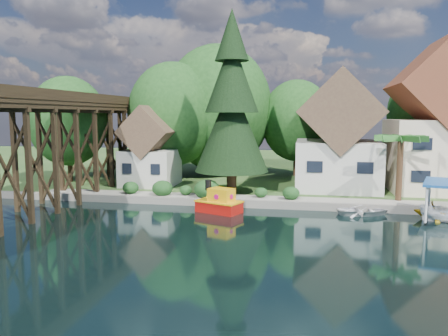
# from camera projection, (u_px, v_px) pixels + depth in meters

# --- Properties ---
(ground) EXTENTS (140.00, 140.00, 0.00)m
(ground) POSITION_uv_depth(u_px,v_px,m) (237.00, 234.00, 27.36)
(ground) COLOR black
(ground) RESTS_ON ground
(bank) EXTENTS (140.00, 52.00, 0.50)m
(bank) POSITION_uv_depth(u_px,v_px,m) (275.00, 167.00, 60.50)
(bank) COLOR #2B4F1F
(bank) RESTS_ON ground
(seawall) EXTENTS (60.00, 0.40, 0.62)m
(seawall) POSITION_uv_depth(u_px,v_px,m) (303.00, 206.00, 34.39)
(seawall) COLOR slate
(seawall) RESTS_ON ground
(promenade) EXTENTS (50.00, 2.60, 0.06)m
(promenade) POSITION_uv_depth(u_px,v_px,m) (328.00, 201.00, 35.27)
(promenade) COLOR gray
(promenade) RESTS_ON bank
(trestle_bridge) EXTENTS (4.12, 44.18, 9.30)m
(trestle_bridge) POSITION_uv_depth(u_px,v_px,m) (49.00, 141.00, 34.70)
(trestle_bridge) COLOR black
(trestle_bridge) RESTS_ON ground
(house_left) EXTENTS (7.64, 8.64, 11.02)m
(house_left) POSITION_uv_depth(u_px,v_px,m) (337.00, 139.00, 41.06)
(house_left) COLOR beige
(house_left) RESTS_ON bank
(house_center) EXTENTS (8.65, 9.18, 13.89)m
(house_center) POSITION_uv_depth(u_px,v_px,m) (439.00, 126.00, 39.74)
(house_center) COLOR beige
(house_center) RESTS_ON bank
(shed) EXTENTS (5.09, 5.40, 7.85)m
(shed) POSITION_uv_depth(u_px,v_px,m) (150.00, 152.00, 43.06)
(shed) COLOR beige
(shed) RESTS_ON bank
(bg_trees) EXTENTS (49.90, 13.30, 10.57)m
(bg_trees) POSITION_uv_depth(u_px,v_px,m) (277.00, 116.00, 47.02)
(bg_trees) COLOR #382314
(bg_trees) RESTS_ON bank
(shrubs) EXTENTS (15.76, 2.47, 1.70)m
(shrubs) POSITION_uv_depth(u_px,v_px,m) (201.00, 188.00, 37.09)
(shrubs) COLOR #153C17
(shrubs) RESTS_ON bank
(conifer) EXTENTS (6.50, 6.50, 16.01)m
(conifer) POSITION_uv_depth(u_px,v_px,m) (232.00, 106.00, 38.11)
(conifer) COLOR #382314
(conifer) RESTS_ON bank
(palm_tree) EXTENTS (5.16, 5.16, 5.65)m
(palm_tree) POSITION_uv_depth(u_px,v_px,m) (401.00, 140.00, 34.79)
(palm_tree) COLOR #382314
(palm_tree) RESTS_ON bank
(tugboat) EXTENTS (3.88, 3.04, 2.49)m
(tugboat) POSITION_uv_depth(u_px,v_px,m) (220.00, 203.00, 33.42)
(tugboat) COLOR #A9100B
(tugboat) RESTS_ON ground
(boat_white_a) EXTENTS (4.17, 3.28, 0.78)m
(boat_white_a) POSITION_uv_depth(u_px,v_px,m) (363.00, 210.00, 32.64)
(boat_white_a) COLOR silver
(boat_white_a) RESTS_ON ground
(boat_canopy) EXTENTS (4.25, 5.17, 2.87)m
(boat_canopy) POSITION_uv_depth(u_px,v_px,m) (448.00, 205.00, 30.13)
(boat_canopy) COLOR white
(boat_canopy) RESTS_ON ground
(boat_yellow) EXTENTS (3.01, 2.71, 1.41)m
(boat_yellow) POSITION_uv_depth(u_px,v_px,m) (434.00, 210.00, 31.22)
(boat_yellow) COLOR yellow
(boat_yellow) RESTS_ON ground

